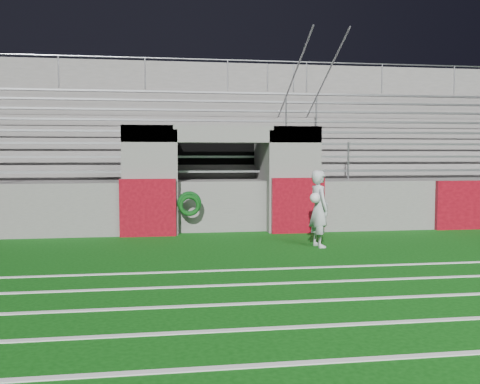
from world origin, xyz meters
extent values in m
plane|color=#0C480D|center=(0.00, 0.00, 0.00)|extent=(90.00, 90.00, 0.00)
cube|color=white|center=(0.00, -5.00, 0.01)|extent=(28.00, 0.09, 0.01)
cube|color=white|center=(0.00, -4.00, 0.01)|extent=(28.00, 0.09, 0.01)
cube|color=white|center=(0.00, -3.00, 0.01)|extent=(28.00, 0.09, 0.01)
cube|color=white|center=(0.00, -2.00, 0.01)|extent=(28.00, 0.09, 0.01)
cube|color=white|center=(0.00, -1.00, 0.01)|extent=(28.00, 0.09, 0.01)
cube|color=slate|center=(-1.80, 3.50, 1.30)|extent=(1.20, 1.00, 2.60)
cube|color=slate|center=(1.80, 3.50, 1.30)|extent=(1.20, 1.00, 2.60)
cube|color=black|center=(0.00, 5.20, 1.25)|extent=(2.60, 0.20, 2.50)
cube|color=slate|center=(-1.15, 4.10, 1.25)|extent=(0.10, 2.20, 2.50)
cube|color=slate|center=(1.15, 4.10, 1.25)|extent=(0.10, 2.20, 2.50)
cube|color=slate|center=(0.00, 3.50, 2.40)|extent=(4.80, 1.00, 0.40)
cube|color=slate|center=(0.00, 7.35, 1.15)|extent=(26.00, 8.00, 0.20)
cube|color=slate|center=(0.00, 7.35, 0.53)|extent=(26.00, 8.00, 1.05)
cube|color=maroon|center=(-1.80, 2.94, 0.68)|extent=(1.30, 0.15, 1.35)
cube|color=maroon|center=(1.80, 2.94, 0.68)|extent=(1.30, 0.15, 1.35)
cube|color=maroon|center=(6.50, 2.94, 0.62)|extent=(2.20, 0.15, 1.25)
cube|color=#96999E|center=(0.00, 4.43, 1.47)|extent=(23.00, 0.28, 0.06)
cube|color=slate|center=(0.00, 5.28, 1.44)|extent=(24.00, 0.75, 0.38)
cube|color=#96999E|center=(0.00, 5.18, 1.85)|extent=(23.00, 0.28, 0.06)
cube|color=slate|center=(0.00, 6.03, 1.63)|extent=(24.00, 0.75, 0.76)
cube|color=#96999E|center=(0.00, 5.93, 2.23)|extent=(23.00, 0.28, 0.06)
cube|color=slate|center=(0.00, 6.78, 1.82)|extent=(24.00, 0.75, 1.14)
cube|color=#96999E|center=(0.00, 6.68, 2.61)|extent=(23.00, 0.28, 0.06)
cube|color=slate|center=(0.00, 7.53, 2.01)|extent=(24.00, 0.75, 1.52)
cube|color=#96999E|center=(0.00, 7.43, 2.99)|extent=(23.00, 0.28, 0.06)
cube|color=slate|center=(0.00, 8.28, 2.20)|extent=(24.00, 0.75, 1.90)
cube|color=#96999E|center=(0.00, 8.18, 3.37)|extent=(23.00, 0.28, 0.06)
cube|color=slate|center=(0.00, 9.03, 2.39)|extent=(24.00, 0.75, 2.28)
cube|color=#96999E|center=(0.00, 8.93, 3.75)|extent=(23.00, 0.28, 0.06)
cube|color=slate|center=(0.00, 9.78, 2.58)|extent=(24.00, 0.75, 2.66)
cube|color=#96999E|center=(0.00, 9.68, 4.13)|extent=(23.00, 0.28, 0.06)
cube|color=slate|center=(0.00, 10.45, 2.65)|extent=(26.00, 0.60, 5.29)
cylinder|color=#A5A8AD|center=(2.50, 4.15, 1.75)|extent=(0.05, 0.05, 1.00)
cylinder|color=#A5A8AD|center=(2.50, 7.15, 3.27)|extent=(0.05, 0.05, 1.00)
cylinder|color=#A5A8AD|center=(2.50, 10.15, 4.79)|extent=(0.05, 0.05, 1.00)
cylinder|color=#A5A8AD|center=(2.50, 7.15, 3.77)|extent=(0.05, 6.02, 3.08)
cylinder|color=#A5A8AD|center=(3.50, 4.15, 1.75)|extent=(0.05, 0.05, 1.00)
cylinder|color=#A5A8AD|center=(3.50, 7.15, 3.27)|extent=(0.05, 0.05, 1.00)
cylinder|color=#A5A8AD|center=(3.50, 10.15, 4.79)|extent=(0.05, 0.05, 1.00)
cylinder|color=#A5A8AD|center=(3.50, 7.15, 3.77)|extent=(0.05, 6.02, 3.08)
cylinder|color=#A5A8AD|center=(-5.00, 10.15, 4.84)|extent=(0.05, 0.05, 1.10)
cylinder|color=#A5A8AD|center=(-2.00, 10.15, 4.84)|extent=(0.05, 0.05, 1.10)
cylinder|color=#A5A8AD|center=(1.00, 10.15, 4.84)|extent=(0.05, 0.05, 1.10)
cylinder|color=#A5A8AD|center=(4.00, 10.15, 4.84)|extent=(0.05, 0.05, 1.10)
cylinder|color=#A5A8AD|center=(7.00, 10.15, 4.84)|extent=(0.05, 0.05, 1.10)
cylinder|color=#A5A8AD|center=(10.00, 10.15, 4.84)|extent=(0.05, 0.05, 1.10)
cylinder|color=#A5A8AD|center=(0.00, 10.15, 5.39)|extent=(24.00, 0.05, 0.05)
imported|color=#B4B9BE|center=(1.73, 0.99, 0.80)|extent=(0.46, 0.63, 1.59)
sphere|color=white|center=(1.60, 0.83, 1.03)|extent=(0.21, 0.21, 0.21)
torus|color=#0D4114|center=(-0.83, 2.95, 0.76)|extent=(0.58, 0.11, 0.58)
torus|color=#0D4512|center=(-0.83, 2.90, 0.72)|extent=(0.51, 0.10, 0.51)
camera|label=1|loc=(-1.53, -9.62, 1.91)|focal=40.00mm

